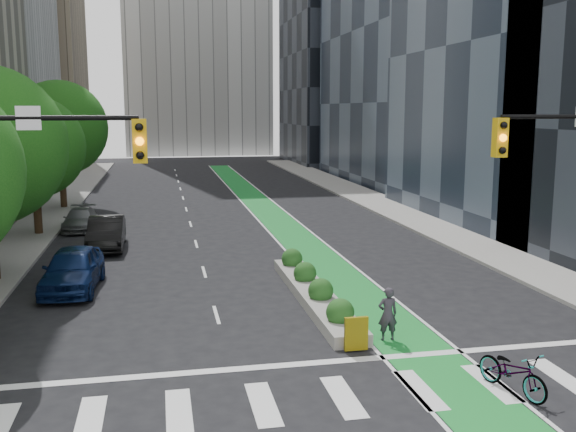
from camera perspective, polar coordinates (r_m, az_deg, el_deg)
name	(u,v)px	position (r m, az deg, el deg)	size (l,w,h in m)	color
ground	(332,380)	(17.34, 3.97, -14.36)	(160.00, 160.00, 0.00)	black
sidewalk_left	(34,225)	(41.56, -21.65, -0.78)	(3.60, 90.00, 0.15)	gray
sidewalk_right	(404,213)	(43.91, 10.24, 0.26)	(3.60, 90.00, 0.15)	gray
bike_lane_paint	(263,207)	(46.39, -2.23, 0.81)	(2.20, 70.00, 0.01)	#17822D
building_tan_far	(18,57)	(83.01, -22.88, 12.91)	(14.00, 16.00, 26.00)	tan
building_dark_end	(344,55)	(87.02, 5.01, 14.07)	(14.00, 18.00, 28.00)	black
tree_midfar	(33,147)	(37.94, -21.70, 5.72)	(5.60, 5.60, 7.76)	black
tree_far	(60,128)	(47.78, -19.64, 7.37)	(6.60, 6.60, 9.00)	black
median_planter	(314,290)	(23.91, 2.30, -6.62)	(1.20, 10.26, 1.10)	gray
bicycle	(513,371)	(17.33, 19.34, -12.89)	(0.75, 2.15, 1.13)	gray
cyclist	(388,314)	(19.97, 8.85, -8.60)	(0.61, 0.40, 1.68)	#312D36
parked_car_left_near	(73,269)	(26.43, -18.59, -4.49)	(1.99, 4.96, 1.69)	#0C1D48
parked_car_left_mid	(106,233)	(33.70, -15.84, -1.47)	(1.71, 4.90, 1.61)	black
parked_car_left_far	(80,219)	(39.44, -18.00, -0.28)	(1.76, 4.33, 1.26)	#5C5F61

